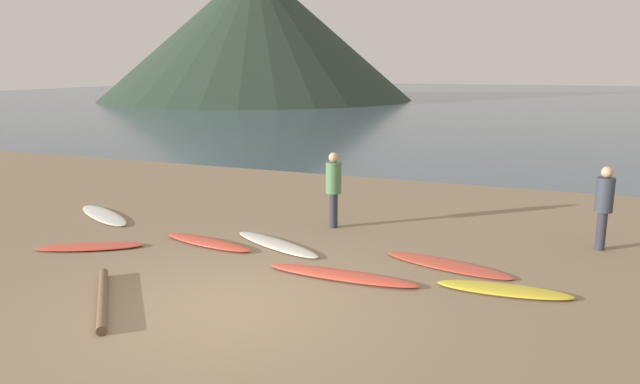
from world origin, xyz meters
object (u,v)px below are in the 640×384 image
object	(u,v)px
surfboard_3	(276,244)
person_0	(604,201)
surfboard_0	(104,215)
surfboard_5	(447,265)
person_1	(334,184)
surfboard_1	(90,246)
surfboard_4	(342,275)
surfboard_6	(504,290)
driftwood_log	(103,298)
surfboard_2	(208,242)

from	to	relation	value
surfboard_3	person_0	distance (m)	6.25
surfboard_0	surfboard_3	size ratio (longest dim) A/B	1.04
surfboard_5	person_1	size ratio (longest dim) A/B	1.43
person_1	surfboard_3	bearing A→B (deg)	24.39
surfboard_0	surfboard_3	distance (m)	4.76
surfboard_0	surfboard_1	distance (m)	2.51
person_1	surfboard_1	bearing A→B (deg)	-7.95
surfboard_4	surfboard_5	size ratio (longest dim) A/B	1.11
surfboard_4	surfboard_5	distance (m)	1.95
surfboard_6	driftwood_log	xyz separation A→B (m)	(-5.45, -2.66, 0.02)
surfboard_1	person_0	size ratio (longest dim) A/B	1.24
surfboard_4	surfboard_1	bearing A→B (deg)	-175.43
surfboard_2	surfboard_4	xyz separation A→B (m)	(3.08, -0.77, 0.00)
person_0	person_1	xyz separation A→B (m)	(-5.27, -0.43, 0.02)
surfboard_1	person_0	xyz separation A→B (m)	(9.05, 3.62, 0.91)
surfboard_5	person_0	world-z (taller)	person_0
surfboard_4	person_0	distance (m)	5.28
surfboard_5	surfboard_6	xyz separation A→B (m)	(1.03, -0.87, 0.01)
surfboard_4	surfboard_6	bearing A→B (deg)	9.02
surfboard_4	surfboard_6	xyz separation A→B (m)	(2.54, 0.36, -0.00)
surfboard_0	surfboard_1	xyz separation A→B (m)	(1.49, -2.03, 0.00)
surfboard_1	person_0	bearing A→B (deg)	-7.58
surfboard_5	surfboard_1	bearing A→B (deg)	-152.09
surfboard_1	surfboard_0	bearing A→B (deg)	96.88
surfboard_5	driftwood_log	world-z (taller)	driftwood_log
surfboard_1	surfboard_5	world-z (taller)	surfboard_1
surfboard_2	surfboard_5	bearing A→B (deg)	16.65
surfboard_4	surfboard_6	size ratio (longest dim) A/B	1.28
surfboard_1	surfboard_6	xyz separation A→B (m)	(7.57, 0.67, 0.00)
surfboard_2	driftwood_log	distance (m)	3.08
surfboard_1	surfboard_5	distance (m)	6.72
person_0	person_1	distance (m)	5.28
surfboard_6	person_1	bearing A→B (deg)	142.83
surfboard_3	surfboard_1	bearing A→B (deg)	-130.70
surfboard_1	surfboard_6	size ratio (longest dim) A/B	0.98
surfboard_4	driftwood_log	bearing A→B (deg)	-140.64
surfboard_5	person_0	size ratio (longest dim) A/B	1.47
surfboard_0	surfboard_3	bearing A→B (deg)	22.95
surfboard_2	surfboard_5	xyz separation A→B (m)	(4.59, 0.46, -0.02)
surfboard_0	driftwood_log	distance (m)	5.40
surfboard_6	driftwood_log	distance (m)	6.07
surfboard_0	surfboard_3	xyz separation A→B (m)	(4.73, -0.53, 0.00)
surfboard_3	surfboard_4	size ratio (longest dim) A/B	0.89
surfboard_5	surfboard_6	world-z (taller)	surfboard_6
surfboard_0	person_0	xyz separation A→B (m)	(10.53, 1.59, 0.91)
surfboard_2	surfboard_5	distance (m)	4.61
surfboard_0	surfboard_5	distance (m)	8.04
surfboard_4	person_1	world-z (taller)	person_1
surfboard_1	person_1	size ratio (longest dim) A/B	1.22
surfboard_1	surfboard_2	xyz separation A→B (m)	(1.96, 1.08, 0.01)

